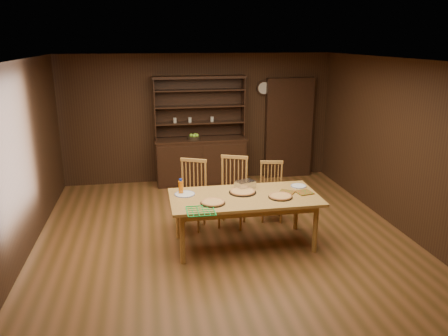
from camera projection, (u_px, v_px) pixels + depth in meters
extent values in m
plane|color=brown|center=(225.00, 240.00, 6.48)|extent=(6.00, 6.00, 0.00)
plane|color=white|center=(225.00, 60.00, 5.74)|extent=(6.00, 6.00, 0.00)
plane|color=#311E0F|center=(199.00, 119.00, 8.94)|extent=(5.50, 0.00, 5.50)
plane|color=#311E0F|center=(296.00, 257.00, 3.28)|extent=(5.50, 0.00, 5.50)
plane|color=#311E0F|center=(16.00, 165.00, 5.65)|extent=(0.00, 6.00, 6.00)
plane|color=#311E0F|center=(404.00, 147.00, 6.58)|extent=(0.00, 6.00, 6.00)
cube|color=black|center=(201.00, 162.00, 8.94)|extent=(1.80, 0.50, 0.90)
cube|color=black|center=(201.00, 139.00, 8.80)|extent=(1.84, 0.52, 0.04)
cube|color=black|center=(199.00, 107.00, 8.84)|extent=(1.80, 0.02, 1.20)
cube|color=black|center=(155.00, 109.00, 8.55)|extent=(0.02, 0.32, 1.20)
cube|color=black|center=(243.00, 107.00, 8.85)|extent=(0.02, 0.32, 1.20)
cube|color=black|center=(199.00, 77.00, 8.53)|extent=(1.84, 0.34, 0.05)
cylinder|color=#A69E8D|center=(175.00, 120.00, 8.68)|extent=(0.07, 0.07, 0.10)
cylinder|color=#A69E8D|center=(190.00, 120.00, 8.73)|extent=(0.07, 0.07, 0.10)
cube|color=black|center=(289.00, 128.00, 9.24)|extent=(1.00, 0.18, 2.10)
cylinder|color=black|center=(264.00, 88.00, 8.96)|extent=(0.30, 0.04, 0.30)
cylinder|color=beige|center=(264.00, 88.00, 8.94)|extent=(0.24, 0.01, 0.24)
cube|color=#C49044|center=(244.00, 197.00, 6.14)|extent=(2.09, 1.04, 0.04)
cylinder|color=#C49044|center=(182.00, 239.00, 5.72)|extent=(0.07, 0.07, 0.71)
cylinder|color=#C49044|center=(178.00, 216.00, 6.46)|extent=(0.07, 0.07, 0.71)
cylinder|color=#C49044|center=(315.00, 229.00, 6.03)|extent=(0.07, 0.07, 0.71)
cylinder|color=#C49044|center=(296.00, 208.00, 6.78)|extent=(0.07, 0.07, 0.71)
cube|color=#B1823C|center=(191.00, 200.00, 6.79)|extent=(0.58, 0.57, 0.04)
cylinder|color=#B1823C|center=(177.00, 217.00, 6.75)|extent=(0.04, 0.04, 0.44)
cylinder|color=#B1823C|center=(184.00, 210.00, 7.04)|extent=(0.04, 0.04, 0.44)
cylinder|color=#B1823C|center=(198.00, 220.00, 6.67)|extent=(0.04, 0.04, 0.44)
cylinder|color=#B1823C|center=(204.00, 212.00, 6.96)|extent=(0.04, 0.04, 0.44)
cube|color=#B1823C|center=(194.00, 160.00, 6.78)|extent=(0.40, 0.21, 0.05)
cube|color=#B1823C|center=(232.00, 198.00, 6.87)|extent=(0.59, 0.58, 0.04)
cylinder|color=#B1823C|center=(219.00, 215.00, 6.82)|extent=(0.04, 0.04, 0.45)
cylinder|color=#B1823C|center=(223.00, 208.00, 7.13)|extent=(0.04, 0.04, 0.45)
cylinder|color=#B1823C|center=(241.00, 217.00, 6.75)|extent=(0.04, 0.04, 0.45)
cylinder|color=#B1823C|center=(244.00, 209.00, 7.05)|extent=(0.04, 0.04, 0.45)
cube|color=#B1823C|center=(235.00, 157.00, 6.87)|extent=(0.41, 0.20, 0.05)
cube|color=#B1823C|center=(272.00, 196.00, 7.13)|extent=(0.46, 0.44, 0.04)
cylinder|color=#B1823C|center=(263.00, 211.00, 7.06)|extent=(0.03, 0.03, 0.38)
cylinder|color=#B1823C|center=(262.00, 205.00, 7.33)|extent=(0.03, 0.03, 0.38)
cylinder|color=#B1823C|center=(281.00, 212.00, 7.05)|extent=(0.03, 0.03, 0.38)
cylinder|color=#B1823C|center=(279.00, 205.00, 7.32)|extent=(0.03, 0.03, 0.38)
cube|color=#B1823C|center=(272.00, 162.00, 7.13)|extent=(0.37, 0.11, 0.05)
cylinder|color=black|center=(213.00, 203.00, 5.85)|extent=(0.34, 0.34, 0.01)
cylinder|color=#DCAA5D|center=(213.00, 202.00, 5.85)|extent=(0.31, 0.31, 0.02)
torus|color=#CA8748|center=(213.00, 202.00, 5.85)|extent=(0.32, 0.32, 0.03)
cylinder|color=black|center=(280.00, 197.00, 6.07)|extent=(0.34, 0.34, 0.01)
cylinder|color=#DCAA5D|center=(280.00, 196.00, 6.07)|extent=(0.31, 0.31, 0.02)
torus|color=#CA8748|center=(280.00, 196.00, 6.07)|extent=(0.32, 0.32, 0.03)
cylinder|color=black|center=(243.00, 192.00, 6.26)|extent=(0.39, 0.39, 0.01)
cylinder|color=#DCAA5D|center=(243.00, 191.00, 6.26)|extent=(0.35, 0.35, 0.02)
torus|color=#CA8748|center=(243.00, 191.00, 6.26)|extent=(0.36, 0.36, 0.03)
cylinder|color=silver|center=(185.00, 194.00, 6.18)|extent=(0.29, 0.29, 0.01)
torus|color=#324098|center=(185.00, 194.00, 6.18)|extent=(0.29, 0.29, 0.01)
cylinder|color=silver|center=(298.00, 186.00, 6.52)|extent=(0.23, 0.23, 0.01)
torus|color=#324098|center=(299.00, 186.00, 6.52)|extent=(0.23, 0.23, 0.01)
cube|color=white|center=(245.00, 184.00, 6.45)|extent=(0.32, 0.27, 0.11)
cylinder|color=orange|center=(181.00, 187.00, 6.19)|extent=(0.07, 0.07, 0.19)
cylinder|color=#132B9F|center=(181.00, 180.00, 6.16)|extent=(0.04, 0.04, 0.03)
cube|color=#B52414|center=(304.00, 192.00, 6.25)|extent=(0.25, 0.25, 0.02)
cube|color=#B52414|center=(286.00, 192.00, 6.25)|extent=(0.29, 0.29, 0.02)
cylinder|color=black|center=(194.00, 138.00, 8.72)|extent=(0.25, 0.25, 0.06)
sphere|color=#85BB31|center=(191.00, 135.00, 8.70)|extent=(0.08, 0.08, 0.08)
sphere|color=#85BB31|center=(195.00, 135.00, 8.74)|extent=(0.08, 0.08, 0.08)
sphere|color=#85BB31|center=(194.00, 136.00, 8.66)|extent=(0.08, 0.08, 0.08)
sphere|color=#85BB31|center=(197.00, 135.00, 8.70)|extent=(0.08, 0.08, 0.08)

